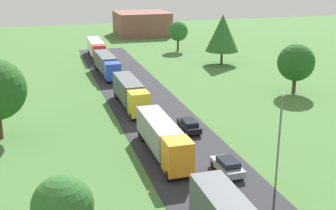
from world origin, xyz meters
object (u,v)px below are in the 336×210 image
Objects in this scene: truck_fourth at (107,64)px; truck_fifth at (96,48)px; car_fourth at (189,125)px; distant_building at (142,23)px; car_third at (227,166)px; lamppost_second at (280,132)px; tree_elm at (296,63)px; tree_oak at (63,206)px; truck_third at (130,92)px; truck_second at (162,137)px; tree_pine at (178,31)px; tree_maple at (223,33)px.

truck_fifth is at bearing 88.92° from truck_fourth.
distant_building is (11.61, 73.91, 2.30)m from car_fourth.
distant_building is (11.78, 85.31, 2.27)m from car_third.
lamppost_second reaches higher than tree_elm.
tree_oak is (-15.44, -19.92, 3.10)m from car_fourth.
truck_third is 32.69m from tree_oak.
truck_second is 7.66m from car_fourth.
truck_third is 1.64× the size of tree_elm.
tree_elm is 0.54× the size of distant_building.
tree_pine reaches higher than truck_fourth.
tree_pine is at bearing 76.72° from car_third.
lamppost_second is at bearing -81.96° from truck_fifth.
distant_building is at bearing 82.14° from car_third.
truck_third is 35.09m from truck_fifth.
car_fourth is 0.66× the size of tree_pine.
tree_oak is at bearing -99.32° from truck_fifth.
truck_third is 2.81× the size of car_fourth.
truck_third is 25.33m from tree_elm.
car_third reaches higher than car_fourth.
tree_pine is (13.98, 48.59, 3.59)m from car_fourth.
lamppost_second is 87.72m from distant_building.
tree_elm is (25.43, -18.90, 2.59)m from truck_fourth.
tree_pine is (18.83, 54.38, 2.30)m from truck_second.
tree_maple is (22.59, -12.98, 3.97)m from truck_fifth.
tree_maple is at bearing 96.60° from tree_elm.
tree_maple is at bearing 44.29° from truck_third.
tree_pine is 25.46m from distant_building.
truck_fifth is 0.94× the size of distant_building.
truck_third is at bearing -104.51° from distant_building.
truck_fifth reaches higher than truck_fourth.
truck_fifth is 2.19× the size of tree_oak.
lamppost_second is 48.60m from tree_maple.
tree_oak reaches higher than truck_second.
tree_maple is 0.69× the size of distant_building.
tree_elm reaches higher than tree_oak.
car_third is 0.44× the size of tree_maple.
lamppost_second is 0.59× the size of distant_building.
truck_fourth is at bearing 90.66° from truck_third.
tree_oak is (-15.27, -8.52, 3.07)m from car_third.
truck_second is at bearing -109.10° from tree_pine.
lamppost_second reaches higher than tree_pine.
tree_maple is at bearing -81.16° from distant_building.
car_fourth is 0.53× the size of lamppost_second.
truck_fourth is 30.40m from car_fourth.
car_fourth is at bearing -98.93° from distant_building.
car_third is at bearing 29.17° from tree_oak.
truck_fifth is 3.09× the size of car_third.
truck_third is 0.94× the size of truck_fifth.
car_fourth is 25.40m from tree_oak.
lamppost_second is (8.70, -43.42, 2.48)m from truck_fourth.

